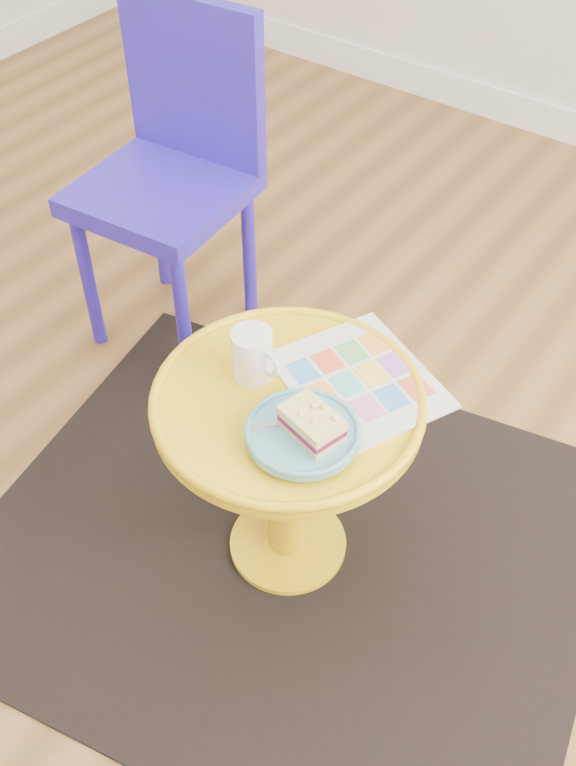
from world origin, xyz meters
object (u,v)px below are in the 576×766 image
Objects in this scene: chair at (175,161)px; mug at (253,354)px; plate at (303,434)px; newspaper at (359,380)px; side_table at (288,446)px.

mug is at bearing -42.78° from chair.
chair is at bearing 144.84° from plate.
mug is 0.19m from plate.
mug is 0.55× the size of plate.
mug is at bearing 154.53° from plate.
chair is at bearing 179.74° from newspaper.
side_table is at bearing -39.79° from chair.
mug reaches higher than plate.
plate reaches higher than newspaper.
mug reaches higher than side_table.
side_table is 2.53× the size of plate.
chair is at bearing 150.79° from mug.
chair reaches higher than newspaper.
side_table is at bearing -100.42° from newspaper.
chair reaches higher than mug.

